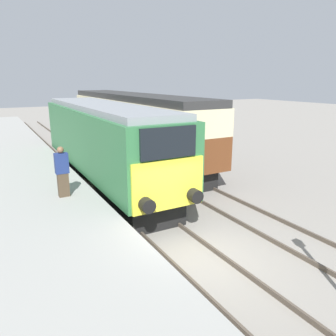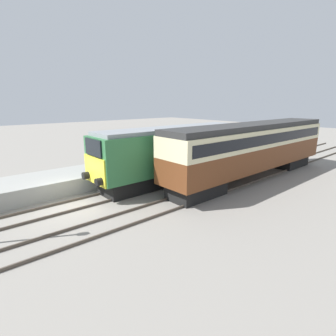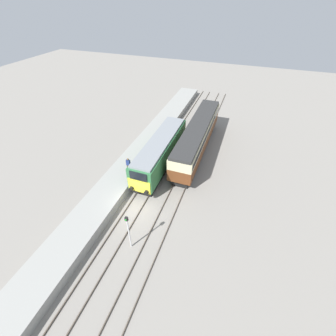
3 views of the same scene
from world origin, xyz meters
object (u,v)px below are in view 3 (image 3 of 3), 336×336
locomotive (161,152)px  person_on_platform (128,165)px  passenger_carriage (197,135)px  signal_post (128,230)px

locomotive → person_on_platform: (-2.64, -3.36, -0.24)m
passenger_carriage → signal_post: size_ratio=4.13×
person_on_platform → signal_post: 9.32m
locomotive → person_on_platform: bearing=-128.2°
locomotive → passenger_carriage: bearing=54.4°
signal_post → locomotive: bearing=98.3°
passenger_carriage → person_on_platform: 10.13m
locomotive → person_on_platform: size_ratio=7.17×
passenger_carriage → locomotive: bearing=-125.6°
locomotive → passenger_carriage: size_ratio=0.77×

